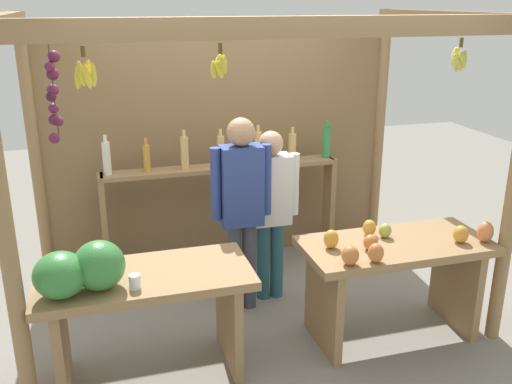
% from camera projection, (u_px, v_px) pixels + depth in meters
% --- Properties ---
extents(ground_plane, '(12.00, 12.00, 0.00)m').
position_uv_depth(ground_plane, '(250.00, 303.00, 4.77)').
color(ground_plane, gray).
rests_on(ground_plane, ground).
extents(market_stall, '(3.38, 2.07, 2.33)m').
position_uv_depth(market_stall, '(233.00, 133.00, 4.75)').
color(market_stall, '#99754C').
rests_on(market_stall, ground).
extents(fruit_counter_left, '(1.37, 0.65, 1.06)m').
position_uv_depth(fruit_counter_left, '(124.00, 292.00, 3.57)').
color(fruit_counter_left, '#99754C').
rests_on(fruit_counter_left, ground).
extents(fruit_counter_right, '(1.37, 0.65, 0.91)m').
position_uv_depth(fruit_counter_right, '(394.00, 266.00, 4.14)').
color(fruit_counter_right, '#99754C').
rests_on(fruit_counter_right, ground).
extents(bottle_shelf_unit, '(2.17, 0.22, 1.35)m').
position_uv_depth(bottle_shelf_unit, '(223.00, 185.00, 5.16)').
color(bottle_shelf_unit, '#99754C').
rests_on(bottle_shelf_unit, ground).
extents(vendor_man, '(0.48, 0.21, 1.59)m').
position_uv_depth(vendor_man, '(242.00, 199.00, 4.40)').
color(vendor_man, '#434657').
rests_on(vendor_man, ground).
extents(vendor_woman, '(0.48, 0.20, 1.44)m').
position_uv_depth(vendor_woman, '(270.00, 202.00, 4.61)').
color(vendor_woman, '#2B5D6D').
rests_on(vendor_woman, ground).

